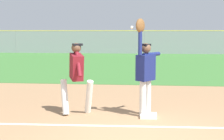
% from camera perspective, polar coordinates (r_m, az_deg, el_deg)
% --- Properties ---
extents(ground_plane, '(73.70, 73.70, 0.00)m').
position_cam_1_polar(ground_plane, '(6.41, 4.68, -11.54)').
color(ground_plane, '#A37A54').
extents(outfield_grass, '(46.71, 17.28, 0.01)m').
position_cam_1_polar(outfield_grass, '(21.02, 5.45, 1.20)').
color(outfield_grass, '#3D7533').
rests_on(outfield_grass, ground_plane).
extents(first_base, '(0.38, 0.38, 0.08)m').
position_cam_1_polar(first_base, '(7.89, 6.25, -7.74)').
color(first_base, white).
rests_on(first_base, ground_plane).
extents(fielder, '(0.62, 0.78, 2.28)m').
position_cam_1_polar(fielder, '(7.82, 5.67, 0.18)').
color(fielder, silver).
rests_on(fielder, ground_plane).
extents(runner, '(0.89, 0.81, 1.72)m').
position_cam_1_polar(runner, '(8.01, -6.05, -0.56)').
color(runner, white).
rests_on(runner, ground_plane).
extents(baseball, '(0.07, 0.07, 0.07)m').
position_cam_1_polar(baseball, '(7.66, 3.42, 7.25)').
color(baseball, white).
extents(outfield_fence, '(46.79, 0.08, 2.05)m').
position_cam_1_polar(outfield_fence, '(29.59, 5.57, 4.75)').
color(outfield_fence, '#93999E').
rests_on(outfield_fence, ground_plane).
extents(parked_car_white, '(4.52, 2.36, 1.25)m').
position_cam_1_polar(parked_car_white, '(34.43, -8.89, 4.39)').
color(parked_car_white, white).
rests_on(parked_car_white, ground_plane).
extents(parked_car_silver, '(4.58, 2.49, 1.25)m').
position_cam_1_polar(parked_car_silver, '(33.31, 0.34, 4.39)').
color(parked_car_silver, '#B7B7BC').
rests_on(parked_car_silver, ground_plane).
extents(parked_car_tan, '(4.47, 2.26, 1.25)m').
position_cam_1_polar(parked_car_tan, '(32.95, 9.09, 4.28)').
color(parked_car_tan, tan).
rests_on(parked_car_tan, ground_plane).
extents(parked_car_red, '(4.58, 2.50, 1.25)m').
position_cam_1_polar(parked_car_red, '(33.68, 18.56, 4.07)').
color(parked_car_red, '#B21E1E').
rests_on(parked_car_red, ground_plane).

